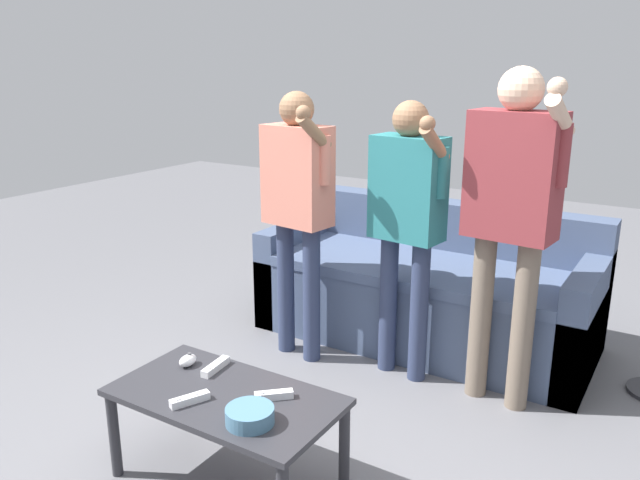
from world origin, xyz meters
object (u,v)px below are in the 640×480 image
object	(u,v)px
coffee_table	(226,406)
player_center	(407,209)
couch	(427,291)
game_remote_nunchuk	(188,360)
player_left	(297,196)
game_remote_wand_far	(190,400)
game_remote_wand_near	(216,367)
snack_bowl	(250,416)
game_remote_wand_spare	(274,395)
player_right	(512,201)

from	to	relation	value
coffee_table	player_center	size ratio (longest dim) A/B	0.62
couch	coffee_table	world-z (taller)	couch
coffee_table	game_remote_nunchuk	distance (m)	0.31
player_left	game_remote_wand_far	size ratio (longest dim) A/B	9.72
player_left	game_remote_wand_near	bearing A→B (deg)	-76.35
snack_bowl	player_center	world-z (taller)	player_center
coffee_table	player_left	bearing A→B (deg)	109.80
snack_bowl	game_remote_wand_near	xyz separation A→B (m)	(-0.37, 0.24, -0.01)
game_remote_wand_near	player_left	bearing A→B (deg)	103.65
player_left	game_remote_wand_spare	size ratio (longest dim) A/B	11.23
coffee_table	snack_bowl	world-z (taller)	snack_bowl
player_center	player_right	distance (m)	0.53
player_center	game_remote_wand_far	bearing A→B (deg)	-101.51
game_remote_nunchuk	player_left	distance (m)	1.14
couch	game_remote_wand_near	xyz separation A→B (m)	(-0.29, -1.60, 0.11)
game_remote_wand_near	coffee_table	bearing A→B (deg)	-39.05
player_right	game_remote_wand_far	xyz separation A→B (m)	(-0.79, -1.33, -0.61)
game_remote_wand_far	snack_bowl	bearing A→B (deg)	2.62
coffee_table	game_remote_wand_near	xyz separation A→B (m)	(-0.16, 0.13, 0.07)
player_left	game_remote_wand_near	xyz separation A→B (m)	(0.24, -0.98, -0.53)
player_center	snack_bowl	bearing A→B (deg)	-89.72
player_center	game_remote_wand_spare	size ratio (longest dim) A/B	10.98
player_center	player_left	bearing A→B (deg)	-170.38
player_left	player_right	world-z (taller)	player_right
game_remote_nunchuk	player_center	size ratio (longest dim) A/B	0.06
coffee_table	snack_bowl	distance (m)	0.25
game_remote_nunchuk	player_center	distance (m)	1.31
game_remote_wand_near	game_remote_wand_far	xyz separation A→B (m)	(0.09, -0.25, 0.00)
game_remote_nunchuk	player_right	size ratio (longest dim) A/B	0.05
player_right	game_remote_wand_near	bearing A→B (deg)	-129.54
player_center	game_remote_wand_near	bearing A→B (deg)	-108.69
couch	game_remote_wand_far	world-z (taller)	couch
coffee_table	game_remote_wand_far	xyz separation A→B (m)	(-0.07, -0.12, 0.07)
player_left	game_remote_wand_spare	xyz separation A→B (m)	(0.58, -1.04, -0.53)
game_remote_nunchuk	game_remote_wand_far	size ratio (longest dim) A/B	0.57
couch	game_remote_wand_far	xyz separation A→B (m)	(-0.20, -1.85, 0.11)
coffee_table	game_remote_wand_far	distance (m)	0.16
coffee_table	snack_bowl	xyz separation A→B (m)	(0.21, -0.11, 0.08)
game_remote_nunchuk	game_remote_wand_spare	size ratio (longest dim) A/B	0.66
couch	game_remote_wand_spare	world-z (taller)	couch
player_right	game_remote_wand_far	world-z (taller)	player_right
player_center	game_remote_wand_spare	xyz separation A→B (m)	(-0.02, -1.14, -0.51)
couch	coffee_table	distance (m)	1.73
couch	snack_bowl	xyz separation A→B (m)	(0.08, -1.84, 0.13)
game_remote_wand_far	player_right	bearing A→B (deg)	59.16
player_right	player_center	bearing A→B (deg)	179.43
game_remote_wand_near	game_remote_wand_spare	bearing A→B (deg)	-9.91
snack_bowl	game_remote_nunchuk	distance (m)	0.54
game_remote_wand_near	player_right	bearing A→B (deg)	50.46
player_left	player_right	bearing A→B (deg)	4.93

